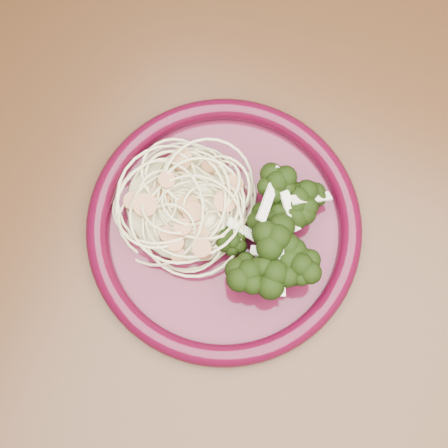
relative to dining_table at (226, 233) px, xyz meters
name	(u,v)px	position (x,y,z in m)	size (l,w,h in m)	color
dining_table	(226,233)	(0.00, 0.00, 0.00)	(1.20, 0.80, 0.75)	#472814
dinner_plate	(224,227)	(0.01, -0.02, 0.11)	(0.27, 0.27, 0.02)	#430D1F
spaghetti_pile	(185,205)	(-0.03, -0.02, 0.12)	(0.12, 0.10, 0.03)	beige
scallop_cluster	(183,196)	(-0.03, -0.02, 0.15)	(0.11, 0.11, 0.04)	tan
broccoli_pile	(273,246)	(0.06, -0.02, 0.13)	(0.08, 0.13, 0.04)	black
onion_garnish	(275,239)	(0.06, -0.02, 0.16)	(0.06, 0.08, 0.05)	white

